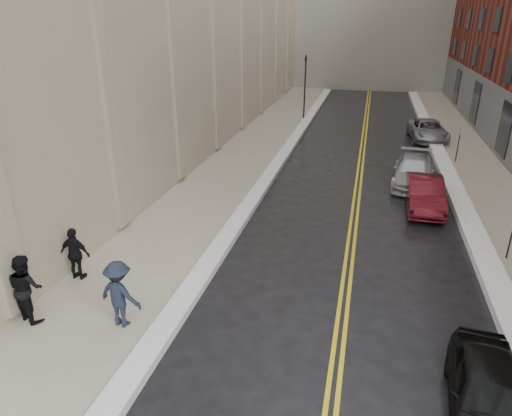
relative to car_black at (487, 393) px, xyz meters
The scene contains 16 objects.
ground 5.76m from the car_black, behind, with size 160.00×160.00×0.00m, color black.
sidewalk_left 18.60m from the car_black, 123.29° to the left, with size 4.00×64.00×0.15m, color gray.
sidewalk_right 15.90m from the car_black, 78.03° to the left, with size 3.00×64.00×0.15m, color gray.
lane_stripe_a 15.91m from the car_black, 102.07° to the left, with size 0.12×64.00×0.01m, color gold.
lane_stripe_b 15.86m from the car_black, 101.23° to the left, with size 0.12×64.00×0.01m, color gold.
snow_ridge_left 17.45m from the car_black, 116.96° to the left, with size 0.70×60.80×0.26m, color white.
snow_ridge_right 15.62m from the car_black, 84.69° to the left, with size 0.85×60.80×0.30m, color white.
traffic_signal 30.78m from the car_black, 105.70° to the left, with size 0.18×0.15×5.20m.
parking_sign_far 19.68m from the car_black, 83.59° to the left, with size 0.06×0.35×2.23m.
car_black is the anchor object (origin of this frame).
car_maroon 11.99m from the car_black, 91.16° to the left, with size 1.50×4.30×1.42m, color #4F0E15.
car_silver_near 15.23m from the car_black, 91.90° to the left, with size 1.96×4.82×1.40m, color #A5A8AC.
car_silver_far 25.12m from the car_black, 87.50° to the left, with size 2.29×4.96×1.38m, color gray.
pedestrian_a 11.77m from the car_black, behind, with size 0.97×0.75×1.99m, color black.
pedestrian_b 9.16m from the car_black, behind, with size 1.26×0.72×1.94m, color #191F2E.
pedestrian_c 12.02m from the car_black, 166.92° to the left, with size 1.04×0.43×1.78m, color black.
Camera 1 is at (2.71, -7.91, 8.06)m, focal length 32.00 mm.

